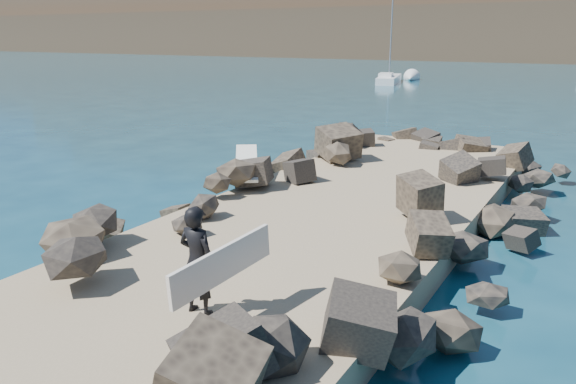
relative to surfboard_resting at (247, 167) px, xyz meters
name	(u,v)px	position (x,y,z in m)	size (l,w,h in m)	color
ground	(311,247)	(3.08, -2.04, -1.04)	(800.00, 800.00, 0.00)	#0F384C
jetty	(261,266)	(3.08, -4.04, -0.74)	(6.00, 26.00, 0.60)	#8C7759
riprap_left	(163,223)	(0.18, -3.54, -0.54)	(2.60, 22.00, 1.00)	black
riprap_right	(421,279)	(5.98, -3.54, -0.54)	(2.60, 22.00, 1.00)	black
surfboard_resting	(247,167)	(0.00, 0.00, 0.00)	(0.58, 2.32, 0.08)	white
surfer_with_board	(201,261)	(3.68, -6.52, 0.38)	(0.88, 2.00, 1.62)	black
sailboat_a	(389,79)	(-11.05, 40.56, -0.69)	(3.56, 7.87, 9.21)	white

